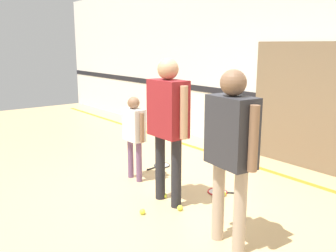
{
  "coord_description": "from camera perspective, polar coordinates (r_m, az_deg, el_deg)",
  "views": [
    {
      "loc": [
        3.48,
        -2.68,
        1.91
      ],
      "look_at": [
        0.08,
        -0.03,
        0.97
      ],
      "focal_mm": 40.0,
      "sensor_mm": 36.0,
      "label": 1
    }
  ],
  "objects": [
    {
      "name": "ground_plane",
      "position": [
        4.79,
        -0.27,
        -11.15
      ],
      "size": [
        16.0,
        16.0,
        0.0
      ],
      "primitive_type": "plane",
      "color": "tan"
    },
    {
      "name": "wall_back",
      "position": [
        6.28,
        18.62,
        8.86
      ],
      "size": [
        16.0,
        0.07,
        3.2
      ],
      "color": "silver",
      "rests_on": "ground_plane"
    },
    {
      "name": "wall_panel",
      "position": [
        5.93,
        23.57,
        2.27
      ],
      "size": [
        2.72,
        0.05,
        1.95
      ],
      "color": "#756047",
      "rests_on": "ground_plane"
    },
    {
      "name": "floor_stripe",
      "position": [
        6.07,
        14.23,
        -6.35
      ],
      "size": [
        14.4,
        0.1,
        0.01
      ],
      "color": "orange",
      "rests_on": "ground_plane"
    },
    {
      "name": "person_instructor",
      "position": [
        4.39,
        0.0,
        1.53
      ],
      "size": [
        0.67,
        0.27,
        1.76
      ],
      "rotation": [
        0.0,
        0.0,
        -0.01
      ],
      "color": "#232328",
      "rests_on": "ground_plane"
    },
    {
      "name": "person_student_left",
      "position": [
        5.27,
        -5.19,
        -0.49
      ],
      "size": [
        0.46,
        0.19,
        1.2
      ],
      "rotation": [
        0.0,
        0.0,
        0.0
      ],
      "color": "#6B4C70",
      "rests_on": "ground_plane"
    },
    {
      "name": "person_student_right",
      "position": [
        3.46,
        9.6,
        -2.23
      ],
      "size": [
        0.64,
        0.31,
        1.7
      ],
      "rotation": [
        0.0,
        0.0,
        3.03
      ],
      "color": "tan",
      "rests_on": "ground_plane"
    },
    {
      "name": "racket_spare_on_floor",
      "position": [
        5.04,
        7.75,
        -9.92
      ],
      "size": [
        0.44,
        0.4,
        0.03
      ],
      "rotation": [
        0.0,
        0.0,
        0.7
      ],
      "color": "red",
      "rests_on": "ground_plane"
    },
    {
      "name": "racket_second_spare",
      "position": [
        6.02,
        -1.07,
        -6.03
      ],
      "size": [
        0.29,
        0.47,
        0.03
      ],
      "rotation": [
        0.0,
        0.0,
        4.84
      ],
      "color": "#28282D",
      "rests_on": "ground_plane"
    },
    {
      "name": "tennis_ball_near_instructor",
      "position": [
        4.41,
        -3.92,
        -12.9
      ],
      "size": [
        0.07,
        0.07,
        0.07
      ],
      "primitive_type": "sphere",
      "color": "#CCE038",
      "rests_on": "ground_plane"
    },
    {
      "name": "tennis_ball_by_spare_racket",
      "position": [
        4.93,
        8.47,
        -10.16
      ],
      "size": [
        0.07,
        0.07,
        0.07
      ],
      "primitive_type": "sphere",
      "color": "#CCE038",
      "rests_on": "ground_plane"
    },
    {
      "name": "tennis_ball_stray_left",
      "position": [
        4.82,
        -0.55,
        -10.56
      ],
      "size": [
        0.07,
        0.07,
        0.07
      ],
      "primitive_type": "sphere",
      "color": "#CCE038",
      "rests_on": "ground_plane"
    },
    {
      "name": "tennis_ball_stray_right",
      "position": [
        4.49,
        1.84,
        -12.37
      ],
      "size": [
        0.07,
        0.07,
        0.07
      ],
      "primitive_type": "sphere",
      "color": "#CCE038",
      "rests_on": "ground_plane"
    }
  ]
}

